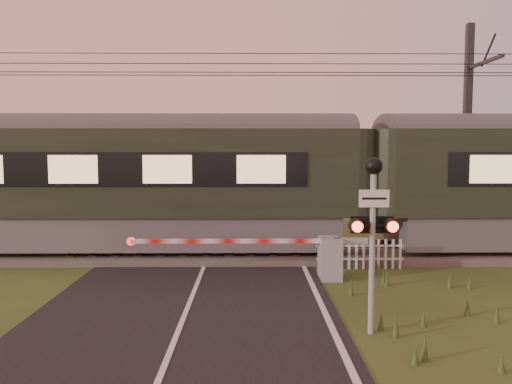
{
  "coord_description": "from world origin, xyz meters",
  "views": [
    {
      "loc": [
        1.28,
        -8.68,
        3.21
      ],
      "look_at": [
        1.41,
        3.2,
        2.22
      ],
      "focal_mm": 35.0,
      "sensor_mm": 36.0,
      "label": 1
    }
  ],
  "objects_px": {
    "train": "(365,181)",
    "catenary_mast": "(468,130)",
    "picket_fence": "(360,254)",
    "crossing_signal": "(373,213)",
    "boom_gate": "(320,256)"
  },
  "relations": [
    {
      "from": "train",
      "to": "catenary_mast",
      "type": "bearing_deg",
      "value": 28.8
    },
    {
      "from": "train",
      "to": "picket_fence",
      "type": "relative_size",
      "value": 17.98
    },
    {
      "from": "crossing_signal",
      "to": "catenary_mast",
      "type": "height_order",
      "value": "catenary_mast"
    },
    {
      "from": "train",
      "to": "catenary_mast",
      "type": "height_order",
      "value": "catenary_mast"
    },
    {
      "from": "crossing_signal",
      "to": "catenary_mast",
      "type": "distance_m",
      "value": 10.6
    },
    {
      "from": "picket_fence",
      "to": "catenary_mast",
      "type": "bearing_deg",
      "value": 41.86
    },
    {
      "from": "train",
      "to": "catenary_mast",
      "type": "xyz_separation_m",
      "value": [
        4.06,
        2.23,
        1.65
      ]
    },
    {
      "from": "train",
      "to": "boom_gate",
      "type": "distance_m",
      "value": 3.8
    },
    {
      "from": "picket_fence",
      "to": "catenary_mast",
      "type": "relative_size",
      "value": 0.31
    },
    {
      "from": "boom_gate",
      "to": "catenary_mast",
      "type": "distance_m",
      "value": 8.47
    },
    {
      "from": "train",
      "to": "picket_fence",
      "type": "xyz_separation_m",
      "value": [
        -0.54,
        -1.89,
        -1.87
      ]
    },
    {
      "from": "crossing_signal",
      "to": "picket_fence",
      "type": "xyz_separation_m",
      "value": [
        0.86,
        4.78,
        -1.72
      ]
    },
    {
      "from": "train",
      "to": "crossing_signal",
      "type": "xyz_separation_m",
      "value": [
        -1.4,
        -6.67,
        -0.15
      ]
    },
    {
      "from": "catenary_mast",
      "to": "train",
      "type": "bearing_deg",
      "value": -151.2
    },
    {
      "from": "boom_gate",
      "to": "catenary_mast",
      "type": "bearing_deg",
      "value": 41.3
    }
  ]
}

